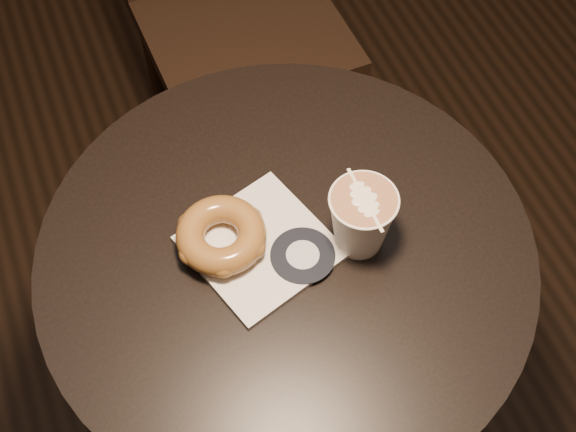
% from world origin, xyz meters
% --- Properties ---
extents(cafe_table, '(0.70, 0.70, 0.75)m').
position_xyz_m(cafe_table, '(0.00, 0.00, 0.55)').
color(cafe_table, black).
rests_on(cafe_table, ground).
extents(pastry_bag, '(0.22, 0.22, 0.01)m').
position_xyz_m(pastry_bag, '(-0.03, 0.02, 0.75)').
color(pastry_bag, silver).
rests_on(pastry_bag, cafe_table).
extents(doughnut, '(0.13, 0.13, 0.04)m').
position_xyz_m(doughnut, '(-0.08, 0.04, 0.78)').
color(doughnut, brown).
rests_on(doughnut, pastry_bag).
extents(latte_cup, '(0.09, 0.09, 0.10)m').
position_xyz_m(latte_cup, '(0.10, -0.02, 0.80)').
color(latte_cup, white).
rests_on(latte_cup, cafe_table).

